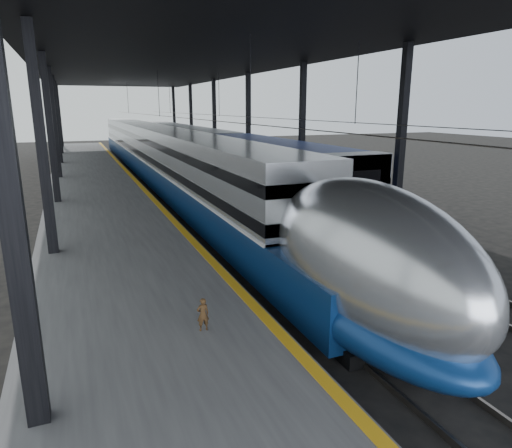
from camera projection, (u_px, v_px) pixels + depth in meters
ground at (250, 305)px, 14.64m from camera, size 160.00×160.00×0.00m
platform at (96, 192)px, 31.20m from camera, size 6.00×80.00×1.00m
yellow_strip at (138, 183)px, 32.09m from camera, size 0.30×80.00×0.01m
rails at (209, 191)px, 34.21m from camera, size 6.52×80.00×0.16m
canopy at (169, 62)px, 31.01m from camera, size 18.00×75.00×9.47m
tgv_train at (163, 159)px, 36.68m from camera, size 3.18×65.20×4.56m
second_train at (200, 149)px, 44.90m from camera, size 3.03×56.05×4.17m
child at (203, 314)px, 10.80m from camera, size 0.30×0.20×0.82m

